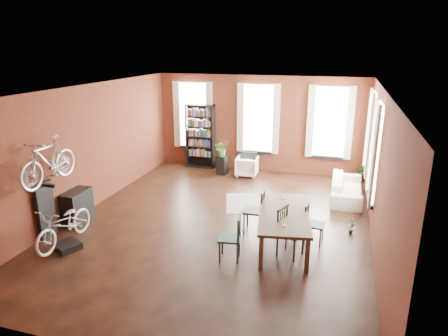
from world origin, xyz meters
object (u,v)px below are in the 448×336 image
at_px(white_armchair, 247,165).
at_px(console_table, 77,207).
at_px(plant_stand, 222,165).
at_px(dining_chair_b, 254,211).
at_px(bookshelf, 200,136).
at_px(dining_table, 283,229).
at_px(dining_chair_c, 291,233).
at_px(dining_chair_a, 230,238).
at_px(bike_trainer, 67,246).
at_px(dining_chair_d, 314,224).
at_px(cream_sofa, 347,185).
at_px(bicycle_floor, 62,207).

height_order(white_armchair, console_table, console_table).
bearing_deg(plant_stand, dining_chair_b, -63.32).
xyz_separation_m(bookshelf, plant_stand, (0.96, -0.57, -0.79)).
height_order(dining_table, dining_chair_c, dining_chair_c).
bearing_deg(dining_chair_a, bike_trainer, -88.05).
relative_size(dining_table, white_armchair, 3.23).
bearing_deg(dining_chair_d, bookshelf, 48.25).
height_order(cream_sofa, console_table, cream_sofa).
distance_m(dining_table, bike_trainer, 4.58).
relative_size(white_armchair, bicycle_floor, 0.43).
bearing_deg(bookshelf, dining_chair_b, -56.80).
xyz_separation_m(dining_chair_b, plant_stand, (-1.94, 3.87, -0.19)).
xyz_separation_m(dining_table, white_armchair, (-1.86, 4.43, -0.04)).
distance_m(dining_chair_d, bicycle_floor, 5.29).
height_order(bookshelf, plant_stand, bookshelf).
height_order(dining_chair_b, white_armchair, dining_chair_b).
bearing_deg(console_table, white_armchair, 56.66).
bearing_deg(white_armchair, dining_chair_c, 109.87).
relative_size(dining_chair_d, plant_stand, 1.42).
bearing_deg(white_armchair, plant_stand, 0.19).
bearing_deg(dining_chair_c, bike_trainer, 123.64).
xyz_separation_m(white_armchair, plant_stand, (-0.83, -0.05, -0.04)).
distance_m(bookshelf, bicycle_floor, 6.47).
distance_m(dining_chair_d, white_armchair, 4.82).
xyz_separation_m(bookshelf, bike_trainer, (-0.67, -6.44, -1.03)).
height_order(dining_table, console_table, console_table).
distance_m(cream_sofa, bike_trainer, 7.36).
distance_m(dining_chair_d, cream_sofa, 3.03).
relative_size(dining_chair_c, bike_trainer, 2.16).
height_order(dining_chair_c, console_table, dining_chair_c).
height_order(dining_chair_a, cream_sofa, dining_chair_a).
distance_m(dining_chair_b, bike_trainer, 4.12).
distance_m(dining_chair_c, bicycle_floor, 4.69).
xyz_separation_m(white_armchair, bicycle_floor, (-2.47, -5.91, 0.61)).
xyz_separation_m(cream_sofa, bicycle_floor, (-5.63, -4.73, 0.55)).
xyz_separation_m(cream_sofa, console_table, (-6.23, -3.50, -0.01)).
xyz_separation_m(bookshelf, bicycle_floor, (-0.68, -6.43, -0.14)).
height_order(console_table, bicycle_floor, bicycle_floor).
bearing_deg(bookshelf, plant_stand, -30.83).
xyz_separation_m(cream_sofa, bike_trainer, (-5.62, -4.74, -0.34)).
distance_m(dining_chair_d, bookshelf, 6.36).
bearing_deg(plant_stand, bike_trainer, -105.53).
bearing_deg(plant_stand, dining_table, -58.42).
xyz_separation_m(dining_chair_b, bookshelf, (-2.91, 4.44, 0.60)).
bearing_deg(console_table, bookshelf, 76.17).
relative_size(bookshelf, white_armchair, 3.15).
height_order(dining_table, dining_chair_d, dining_chair_d).
relative_size(dining_chair_a, bike_trainer, 1.98).
height_order(dining_chair_a, dining_chair_b, dining_chair_b).
xyz_separation_m(dining_chair_a, plant_stand, (-1.76, 5.26, -0.15)).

